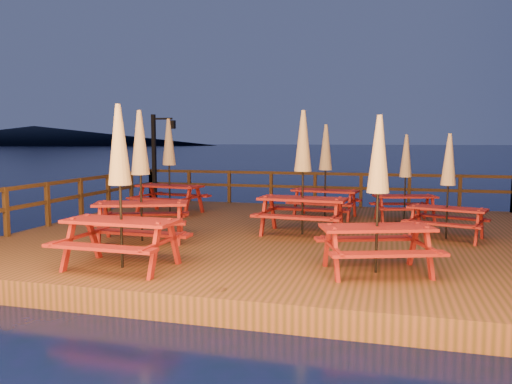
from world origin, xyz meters
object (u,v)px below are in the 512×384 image
Objects in this scene: picnic_table_0 at (169,165)px; picnic_table_1 at (141,174)px; lamp_post at (158,150)px; picnic_table_2 at (378,192)px.

picnic_table_1 is (1.13, -3.85, 0.00)m from picnic_table_0.
lamp_post is 1.09× the size of picnic_table_0.
lamp_post reaches higher than picnic_table_2.
lamp_post is 1.19× the size of picnic_table_2.
picnic_table_2 is at bearing -32.81° from picnic_table_0.
lamp_post is at bearing 93.10° from picnic_table_1.
picnic_table_0 is (1.55, -2.46, -0.37)m from lamp_post.
picnic_table_1 is at bearing -65.64° from picnic_table_0.
picnic_table_2 is (7.54, -7.62, -0.48)m from lamp_post.
picnic_table_0 is 1.00× the size of picnic_table_1.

